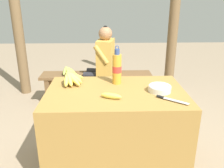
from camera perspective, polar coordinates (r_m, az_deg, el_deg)
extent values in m
plane|color=gray|center=(2.26, 0.79, -18.65)|extent=(12.00, 12.00, 0.00)
cube|color=olive|center=(2.06, 0.84, -10.90)|extent=(1.11, 0.74, 0.71)
sphere|color=#4C381E|center=(2.05, -10.65, 1.71)|extent=(0.06, 0.06, 0.06)
ellipsoid|color=#E0C64C|center=(2.00, -10.88, 1.05)|extent=(0.04, 0.14, 0.11)
ellipsoid|color=#E0C64C|center=(2.00, -10.23, 1.16)|extent=(0.09, 0.14, 0.12)
ellipsoid|color=#E0C64C|center=(2.01, -9.35, 1.23)|extent=(0.16, 0.13, 0.12)
ellipsoid|color=#E0C64C|center=(2.03, -9.07, 1.56)|extent=(0.17, 0.08, 0.13)
ellipsoid|color=#E0C64C|center=(2.06, -9.15, 1.74)|extent=(0.15, 0.07, 0.11)
ellipsoid|color=#E0C64C|center=(2.08, -8.98, 1.89)|extent=(0.17, 0.14, 0.10)
ellipsoid|color=#E0C64C|center=(2.10, -9.34, 2.16)|extent=(0.15, 0.18, 0.12)
ellipsoid|color=#E0C64C|center=(2.11, -10.31, 1.99)|extent=(0.05, 0.15, 0.11)
cylinder|color=silver|center=(1.91, 11.39, -1.16)|extent=(0.18, 0.18, 0.04)
torus|color=silver|center=(1.91, 11.44, -0.56)|extent=(0.18, 0.18, 0.02)
cylinder|color=gold|center=(2.02, 1.20, 3.58)|extent=(0.08, 0.08, 0.26)
cylinder|color=red|center=(2.02, 1.20, 3.58)|extent=(0.08, 0.08, 0.06)
cylinder|color=#33477F|center=(1.98, 1.23, 7.75)|extent=(0.04, 0.04, 0.05)
torus|color=#33477F|center=(1.98, 1.24, 8.78)|extent=(0.03, 0.01, 0.03)
ellipsoid|color=#E0C64C|center=(1.75, -0.19, -2.88)|extent=(0.17, 0.10, 0.04)
cube|color=#BCBCC1|center=(1.75, 15.13, -3.94)|extent=(0.16, 0.14, 0.00)
cylinder|color=black|center=(1.79, 11.55, -3.05)|extent=(0.06, 0.05, 0.02)
cube|color=brown|center=(3.29, -3.76, 2.14)|extent=(1.52, 0.32, 0.04)
cube|color=brown|center=(3.34, -15.17, -2.09)|extent=(0.06, 0.06, 0.38)
cube|color=brown|center=(3.29, 7.85, -1.86)|extent=(0.06, 0.06, 0.38)
cube|color=brown|center=(3.56, -14.34, -0.63)|extent=(0.06, 0.06, 0.38)
cube|color=brown|center=(3.51, 7.22, -0.39)|extent=(0.06, 0.06, 0.38)
cylinder|color=#232328|center=(3.29, -6.13, -1.49)|extent=(0.09, 0.09, 0.42)
cylinder|color=#232328|center=(3.19, -4.19, 2.04)|extent=(0.31, 0.14, 0.09)
cylinder|color=#232328|center=(3.46, -5.38, -0.36)|extent=(0.09, 0.09, 0.42)
cylinder|color=#232328|center=(3.36, -3.51, 3.02)|extent=(0.31, 0.14, 0.09)
cube|color=gold|center=(3.19, -1.54, 6.37)|extent=(0.26, 0.37, 0.48)
cylinder|color=gold|center=(3.02, -2.65, 7.06)|extent=(0.21, 0.10, 0.25)
cylinder|color=gold|center=(3.33, -1.59, 8.31)|extent=(0.21, 0.10, 0.25)
sphere|color=#9E704C|center=(3.13, -1.60, 12.04)|extent=(0.18, 0.18, 0.18)
sphere|color=black|center=(3.12, -1.61, 13.25)|extent=(0.07, 0.07, 0.07)
sphere|color=#4C381E|center=(3.31, -11.08, 3.37)|extent=(0.05, 0.05, 0.05)
ellipsoid|color=#9EB24C|center=(3.26, -11.32, 3.02)|extent=(0.06, 0.14, 0.11)
ellipsoid|color=#9EB24C|center=(3.26, -10.61, 3.09)|extent=(0.12, 0.15, 0.11)
ellipsoid|color=#9EB24C|center=(3.27, -10.31, 3.17)|extent=(0.16, 0.13, 0.10)
ellipsoid|color=#9EB24C|center=(3.29, -10.05, 3.24)|extent=(0.17, 0.07, 0.10)
ellipsoid|color=#9EB24C|center=(3.31, -10.18, 3.41)|extent=(0.14, 0.07, 0.12)
ellipsoid|color=#9EB24C|center=(3.33, -10.18, 3.51)|extent=(0.15, 0.12, 0.12)
ellipsoid|color=#9EB24C|center=(3.36, -10.52, 3.58)|extent=(0.09, 0.15, 0.12)
ellipsoid|color=#9EB24C|center=(3.36, -10.90, 3.58)|extent=(0.04, 0.14, 0.12)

